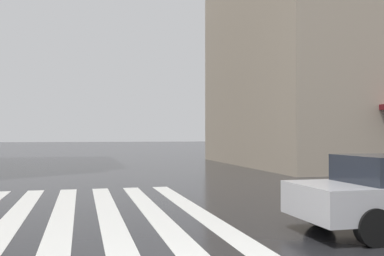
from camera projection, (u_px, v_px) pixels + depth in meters
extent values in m
cube|color=silver|center=(215.00, 224.00, 8.87)|extent=(13.00, 0.50, 0.01)
cube|color=silver|center=(166.00, 226.00, 8.63)|extent=(13.00, 0.50, 0.01)
cube|color=silver|center=(114.00, 229.00, 8.39)|extent=(13.00, 0.50, 0.01)
cube|color=silver|center=(59.00, 232.00, 8.15)|extent=(13.00, 0.50, 0.01)
cube|color=silver|center=(0.00, 235.00, 7.91)|extent=(13.00, 0.50, 0.01)
cylinder|color=black|center=(373.00, 227.00, 7.09)|extent=(0.20, 0.62, 0.62)
cylinder|color=black|center=(320.00, 210.00, 8.69)|extent=(0.20, 0.62, 0.62)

